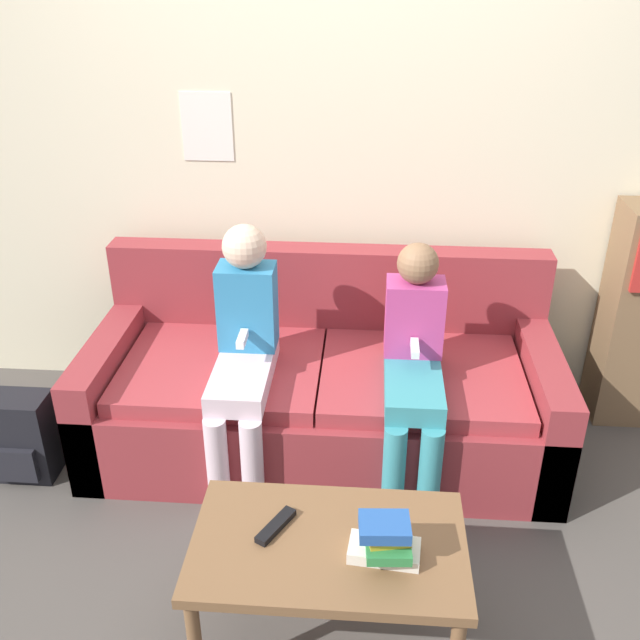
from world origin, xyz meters
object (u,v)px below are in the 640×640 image
at_px(person_right, 414,361).
at_px(couch, 322,390).
at_px(backpack, 21,437).
at_px(person_left, 244,346).
at_px(coffee_table, 329,554).
at_px(tv_remote, 276,526).

bearing_deg(person_right, couch, 150.96).
bearing_deg(backpack, couch, 15.17).
bearing_deg(person_left, backpack, -171.64).
height_order(couch, coffee_table, couch).
relative_size(couch, backpack, 5.20).
distance_m(couch, backpack, 1.32).
height_order(couch, backpack, couch).
xyz_separation_m(coffee_table, person_right, (0.29, 0.88, 0.19)).
bearing_deg(couch, coffee_table, -84.85).
bearing_deg(couch, person_left, -146.74).
bearing_deg(coffee_table, backpack, 151.41).
distance_m(coffee_table, backpack, 1.57).
bearing_deg(backpack, person_left, 8.36).
height_order(person_right, backpack, person_right).
xyz_separation_m(person_right, backpack, (-1.66, -0.13, -0.38)).
bearing_deg(tv_remote, backpack, 178.27).
distance_m(couch, tv_remote, 1.07).
relative_size(coffee_table, person_left, 0.79).
height_order(coffee_table, tv_remote, tv_remote).
bearing_deg(couch, person_right, -29.04).
distance_m(couch, coffee_table, 1.10).
bearing_deg(tv_remote, person_left, 134.46).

